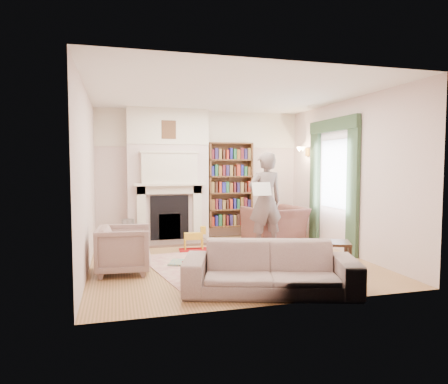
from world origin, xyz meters
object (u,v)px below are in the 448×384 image
object	(u,v)px
coffee_table	(326,256)
rocking_horse	(194,239)
sofa	(270,268)
armchair_reading	(275,225)
man_reading	(265,201)
armchair_left	(124,249)
paraffin_heater	(128,233)
bookcase	(230,185)

from	to	relation	value
coffee_table	rocking_horse	bearing A→B (deg)	156.85
sofa	coffee_table	size ratio (longest dim) A/B	3.11
armchair_reading	man_reading	distance (m)	0.94
armchair_left	coffee_table	world-z (taller)	armchair_left
sofa	rocking_horse	world-z (taller)	sofa
coffee_table	paraffin_heater	world-z (taller)	paraffin_heater
bookcase	armchair_left	xyz separation A→B (m)	(-2.37, -2.48, -0.82)
armchair_left	bookcase	bearing A→B (deg)	-39.19
sofa	paraffin_heater	bearing A→B (deg)	133.59
bookcase	paraffin_heater	bearing A→B (deg)	-166.70
man_reading	armchair_left	bearing A→B (deg)	17.61
armchair_reading	coffee_table	xyz separation A→B (m)	(-0.09, -2.28, -0.14)
bookcase	sofa	xyz separation A→B (m)	(-0.59, -3.91, -0.86)
paraffin_heater	bookcase	bearing A→B (deg)	13.30
man_reading	coffee_table	world-z (taller)	man_reading
armchair_left	sofa	world-z (taller)	armchair_left
bookcase	man_reading	size ratio (longest dim) A/B	0.99
man_reading	rocking_horse	world-z (taller)	man_reading
sofa	rocking_horse	size ratio (longest dim) A/B	4.06
coffee_table	paraffin_heater	size ratio (longest dim) A/B	1.27
bookcase	armchair_left	size ratio (longest dim) A/B	2.37
bookcase	rocking_horse	world-z (taller)	bookcase
bookcase	armchair_reading	xyz separation A→B (m)	(0.73, -0.86, -0.81)
armchair_reading	paraffin_heater	distance (m)	3.01
bookcase	man_reading	world-z (taller)	bookcase
sofa	man_reading	bearing A→B (deg)	87.77
armchair_reading	armchair_left	world-z (taller)	armchair_reading
coffee_table	bookcase	bearing A→B (deg)	125.14
bookcase	sofa	bearing A→B (deg)	-98.59
bookcase	paraffin_heater	distance (m)	2.49
man_reading	coffee_table	distance (m)	1.86
man_reading	coffee_table	xyz separation A→B (m)	(0.36, -1.68, -0.71)
man_reading	paraffin_heater	size ratio (longest dim) A/B	3.38
armchair_reading	rocking_horse	bearing A→B (deg)	0.88
coffee_table	rocking_horse	distance (m)	2.53
armchair_reading	paraffin_heater	xyz separation A→B (m)	(-2.99, 0.32, -0.09)
man_reading	paraffin_heater	world-z (taller)	man_reading
coffee_table	rocking_horse	size ratio (longest dim) A/B	1.30
sofa	rocking_horse	distance (m)	2.66
armchair_left	rocking_horse	size ratio (longest dim) A/B	1.46
man_reading	paraffin_heater	bearing A→B (deg)	-23.39
armchair_reading	man_reading	xyz separation A→B (m)	(-0.45, -0.60, 0.56)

